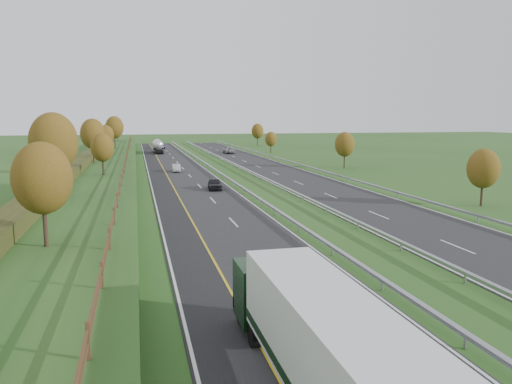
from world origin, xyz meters
TOP-DOWN VIEW (x-y plane):
  - ground at (8.00, 55.00)m, footprint 400.00×400.00m
  - near_carriageway at (0.00, 60.00)m, footprint 10.50×200.00m
  - far_carriageway at (16.50, 60.00)m, footprint 10.50×200.00m
  - hard_shoulder at (-3.75, 60.00)m, footprint 3.00×200.00m
  - lane_markings at (6.40, 59.88)m, footprint 26.75×200.00m
  - embankment_left at (-13.00, 60.00)m, footprint 12.00×200.00m
  - hedge_left at (-15.00, 60.00)m, footprint 2.20×180.00m
  - fence_left at (-8.50, 59.59)m, footprint 0.12×189.06m
  - median_barrier_near at (5.70, 60.00)m, footprint 0.32×200.00m
  - median_barrier_far at (10.80, 60.00)m, footprint 0.32×200.00m
  - outer_barrier_far at (22.30, 60.00)m, footprint 0.32×200.00m
  - trees_left at (-12.64, 56.63)m, footprint 6.64×164.30m
  - trees_far at (29.80, 89.21)m, footprint 8.45×118.60m
  - box_lorry at (-1.60, -6.45)m, footprint 2.58×16.28m
  - road_tanker at (-1.36, 112.08)m, footprint 2.40×11.22m
  - car_dark_near at (2.77, 43.32)m, footprint 2.12×4.42m
  - car_silver_mid at (-0.35, 65.58)m, footprint 1.45×3.92m
  - car_small_far at (0.15, 129.37)m, footprint 2.75×5.37m
  - car_oncoming at (16.08, 105.72)m, footprint 2.56×5.43m

SIDE VIEW (x-z plane):
  - ground at x=8.00m, z-range 0.00..0.00m
  - near_carriageway at x=0.00m, z-range 0.00..0.04m
  - far_carriageway at x=16.50m, z-range 0.00..0.04m
  - hard_shoulder at x=-3.75m, z-range 0.00..0.04m
  - lane_markings at x=6.40m, z-range 0.04..0.05m
  - median_barrier_near at x=5.70m, z-range 0.26..0.97m
  - median_barrier_far at x=10.80m, z-range 0.26..0.97m
  - outer_barrier_far at x=22.30m, z-range 0.26..0.97m
  - car_silver_mid at x=-0.35m, z-range 0.04..1.32m
  - car_dark_near at x=2.77m, z-range 0.04..1.50m
  - car_small_far at x=0.15m, z-range 0.04..1.53m
  - car_oncoming at x=16.08m, z-range 0.04..1.54m
  - embankment_left at x=-13.00m, z-range 0.00..2.00m
  - road_tanker at x=-1.36m, z-range 0.13..3.59m
  - box_lorry at x=-1.60m, z-range 0.30..4.36m
  - hedge_left at x=-15.00m, z-range 2.00..3.10m
  - fence_left at x=-8.50m, z-range 2.13..3.33m
  - trees_far at x=29.80m, z-range 0.69..7.81m
  - trees_left at x=-12.64m, z-range 2.53..10.20m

